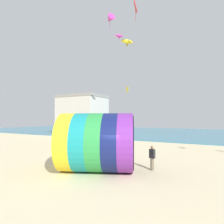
# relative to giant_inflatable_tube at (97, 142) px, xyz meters

# --- Properties ---
(ground_plane) EXTENTS (120.00, 120.00, 0.00)m
(ground_plane) POSITION_rel_giant_inflatable_tube_xyz_m (0.88, -0.21, -1.88)
(ground_plane) COLOR beige
(sea) EXTENTS (120.00, 40.00, 0.10)m
(sea) POSITION_rel_giant_inflatable_tube_xyz_m (0.88, 37.42, -1.83)
(sea) COLOR teal
(sea) RESTS_ON ground
(giant_inflatable_tube) EXTENTS (5.75, 5.31, 3.77)m
(giant_inflatable_tube) POSITION_rel_giant_inflatable_tube_xyz_m (0.00, 0.00, 0.00)
(giant_inflatable_tube) COLOR yellow
(giant_inflatable_tube) RESTS_ON ground
(kite_handler) EXTENTS (0.41, 0.32, 1.62)m
(kite_handler) POSITION_rel_giant_inflatable_tube_xyz_m (3.02, 2.02, -1.06)
(kite_handler) COLOR #726651
(kite_handler) RESTS_ON ground
(kite_magenta_parafoil) EXTENTS (1.05, 1.25, 0.61)m
(kite_magenta_parafoil) POSITION_rel_giant_inflatable_tube_xyz_m (-5.59, 14.06, 13.29)
(kite_magenta_parafoil) COLOR #D1339E
(kite_yellow_diamond) EXTENTS (0.48, 0.36, 1.29)m
(kite_yellow_diamond) POSITION_rel_giant_inflatable_tube_xyz_m (-5.76, 17.15, 6.02)
(kite_yellow_diamond) COLOR yellow
(kite_red_diamond) EXTENTS (0.64, 0.92, 2.09)m
(kite_red_diamond) POSITION_rel_giant_inflatable_tube_xyz_m (-0.42, 7.55, 12.84)
(kite_red_diamond) COLOR red
(kite_yellow_parafoil) EXTENTS (1.31, 1.52, 0.75)m
(kite_yellow_parafoil) POSITION_rel_giant_inflatable_tube_xyz_m (-2.30, 9.62, 10.32)
(kite_yellow_parafoil) COLOR yellow
(kite_magenta_delta) EXTENTS (1.48, 1.38, 1.83)m
(kite_magenta_delta) POSITION_rel_giant_inflatable_tube_xyz_m (-4.36, 9.25, 13.29)
(kite_magenta_delta) COLOR #D1339E
(promenade_building) EXTENTS (9.01, 7.14, 8.19)m
(promenade_building) POSITION_rel_giant_inflatable_tube_xyz_m (-18.69, 22.65, 2.22)
(promenade_building) COLOR beige
(promenade_building) RESTS_ON ground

